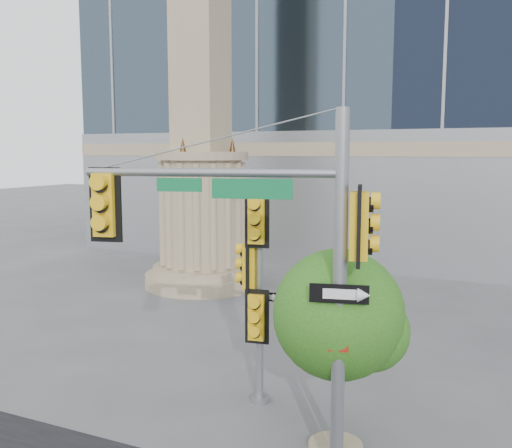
% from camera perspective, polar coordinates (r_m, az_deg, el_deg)
% --- Properties ---
extents(ground, '(120.00, 120.00, 0.00)m').
position_cam_1_polar(ground, '(11.92, -1.77, -18.13)').
color(ground, '#545456').
rests_on(ground, ground).
extents(monument, '(4.40, 4.40, 16.60)m').
position_cam_1_polar(monument, '(21.54, -5.49, 8.32)').
color(monument, tan).
rests_on(monument, ground).
extents(main_signal_pole, '(4.39, 1.42, 5.75)m').
position_cam_1_polar(main_signal_pole, '(8.71, 1.57, -2.99)').
color(main_signal_pole, slate).
rests_on(main_signal_pole, ground).
extents(secondary_signal_pole, '(0.80, 0.58, 4.40)m').
position_cam_1_polar(secondary_signal_pole, '(11.40, -0.00, -5.53)').
color(secondary_signal_pole, slate).
rests_on(secondary_signal_pole, ground).
extents(street_tree, '(2.25, 2.20, 3.51)m').
position_cam_1_polar(street_tree, '(9.79, 8.47, -9.45)').
color(street_tree, tan).
rests_on(street_tree, ground).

